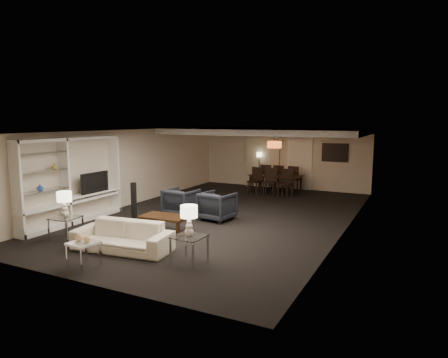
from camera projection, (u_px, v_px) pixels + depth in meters
floor at (224, 216)px, 11.82m from camera, size 11.00×11.00×0.00m
ceiling at (224, 131)px, 11.46m from camera, size 7.00×11.00×0.02m
wall_back at (283, 158)px, 16.51m from camera, size 7.00×0.02×2.50m
wall_front at (79, 213)px, 6.78m from camera, size 7.00×0.02×2.50m
wall_left at (129, 168)px, 13.19m from camera, size 0.02×11.00×2.50m
wall_right at (348, 182)px, 10.09m from camera, size 0.02×11.00×2.50m
ceiling_soffit at (267, 131)px, 14.57m from camera, size 7.00×4.00×0.20m
curtains at (262, 158)px, 16.84m from camera, size 1.50×0.12×2.40m
door at (300, 164)px, 16.20m from camera, size 0.90×0.05×2.10m
painting at (335, 153)px, 15.50m from camera, size 0.95×0.04×0.65m
media_unit at (72, 181)px, 10.82m from camera, size 0.38×3.40×2.35m
pendant_light at (274, 145)px, 14.51m from camera, size 0.52×0.52×0.24m
sofa at (122, 236)px, 8.64m from camera, size 2.24×1.10×0.63m
coffee_table at (165, 224)px, 10.07m from camera, size 1.22×0.75×0.42m
armchair_left at (181, 202)px, 11.81m from camera, size 0.91×0.93×0.80m
armchair_right at (217, 206)px, 11.28m from camera, size 0.97×0.99×0.80m
side_table_left at (66, 229)px, 9.40m from camera, size 0.65×0.65×0.55m
side_table_right at (189, 249)px, 7.89m from camera, size 0.62×0.62×0.55m
table_lamp_left at (65, 204)px, 9.31m from camera, size 0.36×0.36×0.61m
table_lamp_right at (189, 221)px, 7.81m from camera, size 0.34×0.34×0.61m
marble_table at (84, 255)px, 7.67m from camera, size 0.55×0.55×0.49m
gold_gourd_a at (79, 238)px, 7.67m from camera, size 0.16×0.16×0.16m
gold_gourd_b at (87, 239)px, 7.58m from camera, size 0.14×0.14×0.14m
television at (92, 182)px, 11.44m from camera, size 1.02×0.13×0.59m
vase_blue at (40, 188)px, 9.92m from camera, size 0.17×0.17×0.18m
vase_amber at (54, 166)px, 10.26m from camera, size 0.15×0.15×0.16m
floor_speaker at (134, 202)px, 11.14m from camera, size 0.14×0.14×1.09m
dining_table at (275, 184)px, 15.58m from camera, size 2.01×1.21×0.68m
chair_nl at (255, 181)px, 15.24m from camera, size 0.52×0.52×1.01m
chair_nm at (269, 182)px, 14.98m from camera, size 0.52×0.52×1.01m
chair_nr at (285, 183)px, 14.71m from camera, size 0.52×0.52×1.01m
chair_fl at (267, 176)px, 16.39m from camera, size 0.52×0.52×1.01m
chair_fm at (281, 177)px, 16.13m from camera, size 0.52×0.52×1.01m
chair_fr at (295, 178)px, 15.86m from camera, size 0.51×0.51×1.01m
floor_lamp at (259, 170)px, 16.74m from camera, size 0.28×0.28×1.47m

